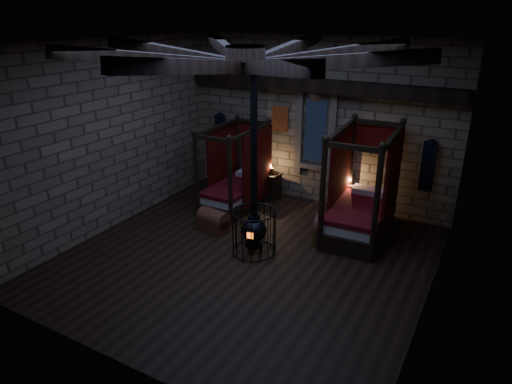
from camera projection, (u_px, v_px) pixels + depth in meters
The scene contains 8 objects.
room at pixel (248, 71), 8.08m from camera, with size 7.02×7.02×4.29m.
bed_left at pixel (236, 187), 11.66m from camera, with size 1.07×2.01×2.09m.
bed_right at pixel (361, 209), 10.21m from camera, with size 1.33×2.35×2.39m.
trunk_left at pixel (214, 221), 10.48m from camera, with size 0.76×0.54×0.52m.
trunk_right at pixel (336, 232), 9.82m from camera, with size 0.96×0.68×0.66m.
nightstand_left at pixel (272, 186), 12.19m from camera, with size 0.51×0.49×0.86m.
nightstand_right at pixel (349, 200), 11.28m from camera, with size 0.47×0.45×0.76m.
stove at pixel (254, 227), 9.38m from camera, with size 0.92×0.92×4.05m.
Camera 1 is at (4.17, -7.09, 4.76)m, focal length 32.00 mm.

